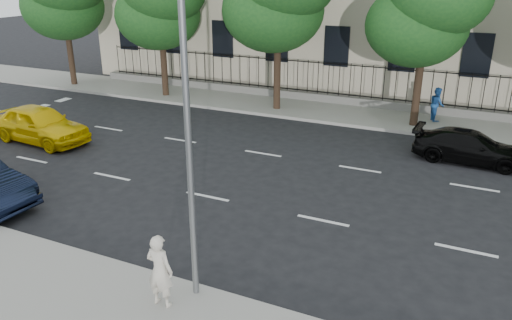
{
  "coord_description": "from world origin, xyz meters",
  "views": [
    {
      "loc": [
        7.78,
        -10.4,
        7.1
      ],
      "look_at": [
        1.55,
        3.0,
        1.38
      ],
      "focal_mm": 35.0,
      "sensor_mm": 36.0,
      "label": 1
    }
  ],
  "objects": [
    {
      "name": "street_light",
      "position": [
        2.5,
        -1.77,
        5.15
      ],
      "size": [
        0.25,
        3.32,
        8.05
      ],
      "color": "slate",
      "rests_on": "near_sidewalk"
    },
    {
      "name": "yellow_taxi",
      "position": [
        -9.34,
        4.31,
        0.8
      ],
      "size": [
        4.82,
        2.23,
        1.6
      ],
      "primitive_type": "imported",
      "rotation": [
        0.0,
        0.0,
        1.5
      ],
      "color": "#E1B906",
      "rests_on": "ground"
    },
    {
      "name": "woman_near",
      "position": [
        2.05,
        -2.99,
        1.01
      ],
      "size": [
        0.63,
        0.41,
        1.72
      ],
      "primitive_type": "imported",
      "rotation": [
        0.0,
        0.0,
        3.14
      ],
      "color": "beige",
      "rests_on": "near_sidewalk"
    },
    {
      "name": "ground",
      "position": [
        0.0,
        0.0,
        0.0
      ],
      "size": [
        120.0,
        120.0,
        0.0
      ],
      "primitive_type": "plane",
      "color": "black",
      "rests_on": "ground"
    },
    {
      "name": "iron_fence",
      "position": [
        0.0,
        15.7,
        0.65
      ],
      "size": [
        30.0,
        0.5,
        2.2
      ],
      "color": "slate",
      "rests_on": "far_sidewalk"
    },
    {
      "name": "lane_markings",
      "position": [
        0.0,
        4.75,
        0.01
      ],
      "size": [
        49.6,
        4.62,
        0.01
      ],
      "primitive_type": null,
      "color": "silver",
      "rests_on": "ground"
    },
    {
      "name": "pedestrian_far",
      "position": [
        5.83,
        14.39,
        0.96
      ],
      "size": [
        0.88,
        0.97,
        1.62
      ],
      "primitive_type": "imported",
      "rotation": [
        0.0,
        0.0,
        1.99
      ],
      "color": "#1F4F96",
      "rests_on": "far_sidewalk"
    },
    {
      "name": "near_sidewalk",
      "position": [
        0.0,
        -4.0,
        0.07
      ],
      "size": [
        60.0,
        4.0,
        0.15
      ],
      "primitive_type": "cube",
      "color": "gray",
      "rests_on": "ground"
    },
    {
      "name": "black_sedan",
      "position": [
        7.63,
        9.55,
        0.62
      ],
      "size": [
        4.34,
        1.96,
        1.24
      ],
      "primitive_type": "imported",
      "rotation": [
        0.0,
        0.0,
        1.52
      ],
      "color": "black",
      "rests_on": "ground"
    },
    {
      "name": "far_sidewalk",
      "position": [
        0.0,
        14.0,
        0.07
      ],
      "size": [
        60.0,
        4.0,
        0.15
      ],
      "primitive_type": "cube",
      "color": "gray",
      "rests_on": "ground"
    }
  ]
}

